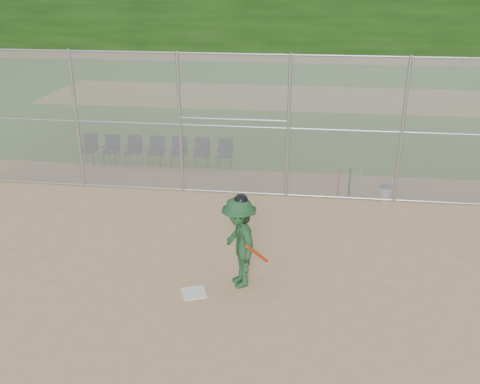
# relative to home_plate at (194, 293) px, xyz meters

# --- Properties ---
(ground) EXTENTS (100.00, 100.00, 0.00)m
(ground) POSITION_rel_home_plate_xyz_m (0.58, 0.22, -0.01)
(ground) COLOR tan
(ground) RESTS_ON ground
(grass_strip) EXTENTS (100.00, 100.00, 0.00)m
(grass_strip) POSITION_rel_home_plate_xyz_m (0.58, 18.22, -0.00)
(grass_strip) COLOR #296B20
(grass_strip) RESTS_ON ground
(dirt_patch_far) EXTENTS (24.00, 24.00, 0.00)m
(dirt_patch_far) POSITION_rel_home_plate_xyz_m (0.58, 18.22, -0.00)
(dirt_patch_far) COLOR tan
(dirt_patch_far) RESTS_ON ground
(backstop_fence) EXTENTS (16.09, 0.09, 4.00)m
(backstop_fence) POSITION_rel_home_plate_xyz_m (0.58, 5.22, 2.06)
(backstop_fence) COLOR gray
(backstop_fence) RESTS_ON ground
(home_plate) EXTENTS (0.60, 0.60, 0.02)m
(home_plate) POSITION_rel_home_plate_xyz_m (0.00, 0.00, 0.00)
(home_plate) COLOR silver
(home_plate) RESTS_ON ground
(batter_at_plate) EXTENTS (1.18, 1.42, 1.99)m
(batter_at_plate) POSITION_rel_home_plate_xyz_m (0.85, 0.45, 0.95)
(batter_at_plate) COLOR #1C4825
(batter_at_plate) RESTS_ON ground
(water_cooler) EXTENTS (0.31, 0.31, 0.40)m
(water_cooler) POSITION_rel_home_plate_xyz_m (4.35, 5.38, 0.19)
(water_cooler) COLOR white
(water_cooler) RESTS_ON ground
(spare_bats) EXTENTS (0.66, 0.25, 0.85)m
(spare_bats) POSITION_rel_home_plate_xyz_m (3.34, 5.42, 0.41)
(spare_bats) COLOR #D84C14
(spare_bats) RESTS_ON ground
(chair_0) EXTENTS (0.54, 0.52, 0.96)m
(chair_0) POSITION_rel_home_plate_xyz_m (-5.06, 7.27, 0.47)
(chair_0) COLOR #0E1936
(chair_0) RESTS_ON ground
(chair_1) EXTENTS (0.54, 0.52, 0.96)m
(chair_1) POSITION_rel_home_plate_xyz_m (-4.30, 7.27, 0.47)
(chair_1) COLOR #0E1936
(chair_1) RESTS_ON ground
(chair_2) EXTENTS (0.54, 0.52, 0.96)m
(chair_2) POSITION_rel_home_plate_xyz_m (-3.54, 7.27, 0.47)
(chair_2) COLOR #0E1936
(chair_2) RESTS_ON ground
(chair_3) EXTENTS (0.54, 0.52, 0.96)m
(chair_3) POSITION_rel_home_plate_xyz_m (-2.78, 7.27, 0.47)
(chair_3) COLOR #0E1936
(chair_3) RESTS_ON ground
(chair_4) EXTENTS (0.54, 0.52, 0.96)m
(chair_4) POSITION_rel_home_plate_xyz_m (-2.02, 7.27, 0.47)
(chair_4) COLOR #0E1936
(chair_4) RESTS_ON ground
(chair_5) EXTENTS (0.54, 0.52, 0.96)m
(chair_5) POSITION_rel_home_plate_xyz_m (-1.26, 7.27, 0.47)
(chair_5) COLOR #0E1936
(chair_5) RESTS_ON ground
(chair_6) EXTENTS (0.54, 0.52, 0.96)m
(chair_6) POSITION_rel_home_plate_xyz_m (-0.50, 7.27, 0.47)
(chair_6) COLOR #0E1936
(chair_6) RESTS_ON ground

